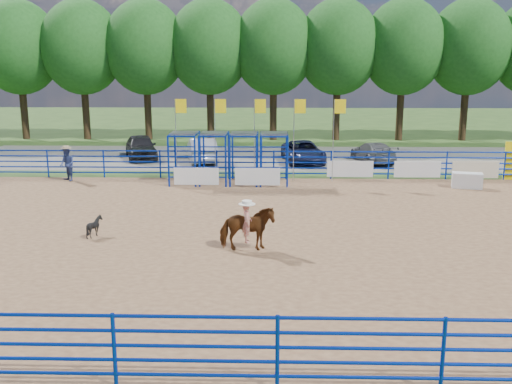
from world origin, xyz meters
TOP-DOWN VIEW (x-y plane):
  - ground at (0.00, 0.00)m, footprint 120.00×120.00m
  - arena_dirt at (0.00, 0.00)m, footprint 30.00×20.00m
  - gravel_strip at (0.00, 17.00)m, footprint 40.00×10.00m
  - announcer_table at (9.39, 7.88)m, footprint 1.51×0.97m
  - horse_and_rider at (-0.90, -1.94)m, footprint 1.80×0.93m
  - calf at (-6.29, -0.55)m, footprint 0.85×0.81m
  - spectator_cowboy at (-10.62, 9.06)m, footprint 1.06×1.06m
  - car_a at (-8.45, 16.32)m, footprint 3.05×4.77m
  - car_b at (-4.41, 15.24)m, footprint 2.46×4.70m
  - car_c at (1.82, 15.10)m, footprint 2.79×4.95m
  - car_d at (6.12, 15.31)m, footprint 2.56×4.53m
  - perimeter_fence at (0.00, 0.00)m, footprint 30.10×20.10m
  - chute_assembly at (-1.90, 8.84)m, footprint 19.32×2.41m
  - treeline at (0.00, 26.00)m, footprint 56.40×6.40m

SIDE VIEW (x-z plane):
  - ground at x=0.00m, z-range 0.00..0.00m
  - gravel_strip at x=0.00m, z-range 0.00..0.01m
  - arena_dirt at x=0.00m, z-range 0.00..0.02m
  - calf at x=-6.29m, z-range 0.02..0.75m
  - announcer_table at x=9.39m, z-range 0.02..0.76m
  - car_d at x=6.12m, z-range 0.01..1.25m
  - car_c at x=1.82m, z-range 0.01..1.32m
  - car_b at x=-4.41m, z-range 0.01..1.48m
  - perimeter_fence at x=0.00m, z-range 0.00..1.50m
  - car_a at x=-8.45m, z-range 0.01..1.52m
  - horse_and_rider at x=-0.90m, z-range -0.30..2.00m
  - spectator_cowboy at x=-10.62m, z-range 0.02..1.82m
  - chute_assembly at x=-1.90m, z-range -0.84..3.36m
  - treeline at x=0.00m, z-range 1.91..13.15m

